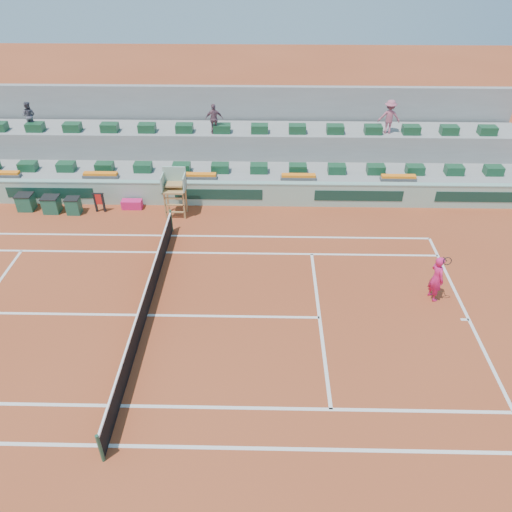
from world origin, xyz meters
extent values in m
plane|color=maroon|center=(0.00, 0.00, 0.00)|extent=(90.00, 90.00, 0.00)
cube|color=gray|center=(0.00, 10.70, 0.60)|extent=(36.00, 4.00, 1.20)
cube|color=gray|center=(0.00, 12.30, 1.30)|extent=(36.00, 2.40, 2.60)
cube|color=gray|center=(0.00, 13.90, 2.20)|extent=(36.00, 0.40, 4.40)
cube|color=#D91C63|center=(-2.34, 8.01, 0.22)|extent=(1.01, 0.45, 0.45)
imported|color=#4B4A57|center=(-8.31, 11.97, 3.34)|extent=(0.73, 0.57, 1.48)
imported|color=#734D5B|center=(1.63, 11.55, 3.38)|extent=(0.96, 0.49, 1.57)
imported|color=#A75367|center=(10.78, 11.81, 3.48)|extent=(1.17, 0.73, 1.75)
cube|color=silver|center=(11.88, 0.00, 0.01)|extent=(0.12, 10.97, 0.01)
cube|color=silver|center=(0.00, -5.49, 0.01)|extent=(23.77, 0.12, 0.01)
cube|color=silver|center=(0.00, 5.49, 0.01)|extent=(23.77, 0.12, 0.01)
cube|color=silver|center=(0.00, -4.12, 0.01)|extent=(23.77, 0.12, 0.01)
cube|color=silver|center=(0.00, 4.12, 0.01)|extent=(23.77, 0.12, 0.01)
cube|color=silver|center=(6.40, 0.00, 0.01)|extent=(0.12, 8.23, 0.01)
cube|color=silver|center=(0.00, 0.00, 0.01)|extent=(12.80, 0.12, 0.01)
cube|color=silver|center=(11.73, 0.00, 0.01)|extent=(0.30, 0.12, 0.01)
cube|color=black|center=(0.00, 0.00, 0.46)|extent=(0.03, 11.87, 0.92)
cube|color=white|center=(0.00, 0.00, 0.95)|extent=(0.06, 11.87, 0.07)
cylinder|color=#1F4933|center=(0.00, -5.94, 0.55)|extent=(0.10, 0.10, 1.10)
cylinder|color=#1F4933|center=(0.00, 5.94, 0.55)|extent=(0.10, 0.10, 1.10)
cube|color=#90B6A0|center=(0.00, 8.50, 0.60)|extent=(36.00, 0.30, 1.20)
cube|color=#7BA597|center=(0.00, 8.50, 1.23)|extent=(36.00, 0.34, 0.06)
cube|color=#123328|center=(-6.50, 8.34, 0.65)|extent=(4.40, 0.02, 0.56)
cube|color=#123328|center=(2.00, 8.34, 0.65)|extent=(4.40, 0.02, 0.56)
cube|color=#123328|center=(9.00, 8.34, 0.65)|extent=(4.40, 0.02, 0.56)
cube|color=#123328|center=(15.00, 8.34, 0.65)|extent=(4.40, 0.02, 0.56)
cube|color=#9F713C|center=(-0.45, 7.05, 0.68)|extent=(0.08, 0.08, 1.35)
cube|color=#9F713C|center=(0.45, 7.05, 0.68)|extent=(0.08, 0.08, 1.35)
cube|color=#9F713C|center=(-0.45, 7.75, 0.68)|extent=(0.08, 0.08, 1.35)
cube|color=#9F713C|center=(0.45, 7.75, 0.68)|extent=(0.08, 0.08, 1.35)
cube|color=#9F713C|center=(0.00, 7.40, 1.39)|extent=(1.10, 0.90, 0.08)
cube|color=#90B6A0|center=(0.00, 7.78, 1.90)|extent=(1.10, 0.08, 1.00)
cube|color=#90B6A0|center=(-0.52, 7.40, 1.75)|extent=(0.06, 0.90, 0.80)
cube|color=#90B6A0|center=(0.52, 7.40, 1.75)|extent=(0.06, 0.90, 0.80)
cube|color=#9F713C|center=(0.00, 7.50, 1.63)|extent=(0.80, 0.60, 0.08)
cube|color=#9F713C|center=(0.00, 7.05, 0.35)|extent=(0.90, 0.08, 0.06)
cube|color=#9F713C|center=(0.00, 7.05, 0.75)|extent=(0.90, 0.08, 0.06)
cube|color=#9F713C|center=(0.00, 7.05, 1.10)|extent=(0.90, 0.08, 0.06)
cube|color=#174528|center=(-8.00, 9.80, 1.42)|extent=(0.90, 0.60, 0.44)
cube|color=#174528|center=(-6.00, 9.80, 1.42)|extent=(0.90, 0.60, 0.44)
cube|color=#174528|center=(-4.00, 9.80, 1.42)|extent=(0.90, 0.60, 0.44)
cube|color=#174528|center=(-2.00, 9.80, 1.42)|extent=(0.90, 0.60, 0.44)
cube|color=#174528|center=(0.00, 9.80, 1.42)|extent=(0.90, 0.60, 0.44)
cube|color=#174528|center=(2.00, 9.80, 1.42)|extent=(0.90, 0.60, 0.44)
cube|color=#174528|center=(4.00, 9.80, 1.42)|extent=(0.90, 0.60, 0.44)
cube|color=#174528|center=(6.00, 9.80, 1.42)|extent=(0.90, 0.60, 0.44)
cube|color=#174528|center=(8.00, 9.80, 1.42)|extent=(0.90, 0.60, 0.44)
cube|color=#174528|center=(10.00, 9.80, 1.42)|extent=(0.90, 0.60, 0.44)
cube|color=#174528|center=(12.00, 9.80, 1.42)|extent=(0.90, 0.60, 0.44)
cube|color=#174528|center=(14.00, 9.80, 1.42)|extent=(0.90, 0.60, 0.44)
cube|color=#174528|center=(16.00, 9.80, 1.42)|extent=(0.90, 0.60, 0.44)
cube|color=#174528|center=(-8.00, 11.70, 2.82)|extent=(0.90, 0.60, 0.44)
cube|color=#174528|center=(-6.00, 11.70, 2.82)|extent=(0.90, 0.60, 0.44)
cube|color=#174528|center=(-4.00, 11.70, 2.82)|extent=(0.90, 0.60, 0.44)
cube|color=#174528|center=(-2.00, 11.70, 2.82)|extent=(0.90, 0.60, 0.44)
cube|color=#174528|center=(0.00, 11.70, 2.82)|extent=(0.90, 0.60, 0.44)
cube|color=#174528|center=(2.00, 11.70, 2.82)|extent=(0.90, 0.60, 0.44)
cube|color=#174528|center=(4.00, 11.70, 2.82)|extent=(0.90, 0.60, 0.44)
cube|color=#174528|center=(6.00, 11.70, 2.82)|extent=(0.90, 0.60, 0.44)
cube|color=#174528|center=(8.00, 11.70, 2.82)|extent=(0.90, 0.60, 0.44)
cube|color=#174528|center=(10.00, 11.70, 2.82)|extent=(0.90, 0.60, 0.44)
cube|color=#174528|center=(12.00, 11.70, 2.82)|extent=(0.90, 0.60, 0.44)
cube|color=#174528|center=(14.00, 11.70, 2.82)|extent=(0.90, 0.60, 0.44)
cube|color=#174528|center=(16.00, 11.70, 2.82)|extent=(0.90, 0.60, 0.44)
cube|color=#515151|center=(-9.00, 9.00, 1.28)|extent=(1.80, 0.36, 0.16)
cube|color=orange|center=(-9.00, 9.00, 1.42)|extent=(1.70, 0.32, 0.12)
cube|color=#515151|center=(-4.00, 9.00, 1.28)|extent=(1.80, 0.36, 0.16)
cube|color=orange|center=(-4.00, 9.00, 1.42)|extent=(1.70, 0.32, 0.12)
cube|color=#515151|center=(1.00, 9.00, 1.28)|extent=(1.80, 0.36, 0.16)
cube|color=orange|center=(1.00, 9.00, 1.42)|extent=(1.70, 0.32, 0.12)
cube|color=#515151|center=(6.00, 9.00, 1.28)|extent=(1.80, 0.36, 0.16)
cube|color=orange|center=(6.00, 9.00, 1.42)|extent=(1.70, 0.32, 0.12)
cube|color=#515151|center=(11.00, 9.00, 1.28)|extent=(1.80, 0.36, 0.16)
cube|color=orange|center=(11.00, 9.00, 1.42)|extent=(1.70, 0.32, 0.12)
cube|color=#1A4F3A|center=(-5.07, 7.46, 0.40)|extent=(0.64, 0.55, 0.80)
cube|color=black|center=(-5.07, 7.46, 0.82)|extent=(0.68, 0.59, 0.04)
cube|color=#1A4F3A|center=(-6.21, 7.57, 0.40)|extent=(0.77, 0.66, 0.80)
cube|color=black|center=(-6.21, 7.57, 0.82)|extent=(0.81, 0.70, 0.04)
cube|color=#1A4F3A|center=(-7.57, 7.78, 0.40)|extent=(0.76, 0.65, 0.80)
cube|color=black|center=(-7.57, 7.78, 0.82)|extent=(0.81, 0.70, 0.04)
cube|color=black|center=(-4.03, 7.65, 0.50)|extent=(0.09, 0.09, 1.00)
cube|color=black|center=(-3.63, 7.65, 0.50)|extent=(0.09, 0.09, 1.00)
cube|color=black|center=(-3.83, 7.65, 1.00)|extent=(0.57, 0.08, 0.06)
cube|color=red|center=(-3.83, 7.63, 0.70)|extent=(0.42, 0.04, 0.56)
imported|color=#D91C63|center=(10.85, 1.24, 0.96)|extent=(0.65, 0.80, 1.91)
cylinder|color=black|center=(10.85, 0.94, 2.05)|extent=(0.03, 0.35, 0.09)
torus|color=black|center=(10.85, 0.72, 2.12)|extent=(0.31, 0.08, 0.31)
camera|label=1|loc=(4.34, -13.82, 12.42)|focal=35.00mm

